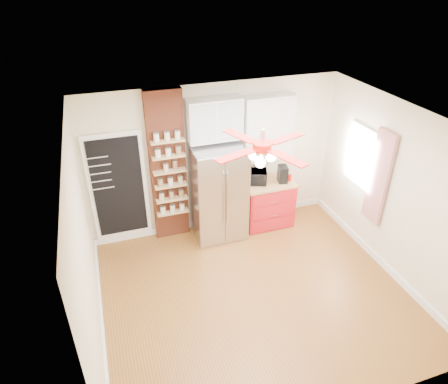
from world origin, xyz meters
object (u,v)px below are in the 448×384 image
object	(u,v)px
toaster_oven	(254,177)
pantry_jar_oats	(166,167)
red_cabinet	(267,203)
fridge	(218,193)
canister_left	(289,177)
coffee_maker	(283,174)
ceiling_fan	(262,147)

from	to	relation	value
toaster_oven	pantry_jar_oats	xyz separation A→B (m)	(-1.57, 0.06, 0.41)
red_cabinet	toaster_oven	xyz separation A→B (m)	(-0.26, 0.05, 0.57)
fridge	toaster_oven	distance (m)	0.73
toaster_oven	canister_left	size ratio (longest dim) A/B	3.14
red_cabinet	coffee_maker	world-z (taller)	coffee_maker
fridge	red_cabinet	size ratio (longest dim) A/B	1.86
fridge	toaster_oven	xyz separation A→B (m)	(0.71, 0.10, 0.15)
red_cabinet	ceiling_fan	distance (m)	2.75
ceiling_fan	coffee_maker	bearing A→B (deg)	54.19
coffee_maker	pantry_jar_oats	xyz separation A→B (m)	(-2.07, 0.18, 0.38)
toaster_oven	canister_left	distance (m)	0.64
toaster_oven	coffee_maker	bearing A→B (deg)	8.03
ceiling_fan	fridge	bearing A→B (deg)	91.76
ceiling_fan	toaster_oven	world-z (taller)	ceiling_fan
red_cabinet	pantry_jar_oats	world-z (taller)	pantry_jar_oats
pantry_jar_oats	toaster_oven	bearing A→B (deg)	-2.02
fridge	canister_left	size ratio (longest dim) A/B	12.67
toaster_oven	canister_left	bearing A→B (deg)	11.67
toaster_oven	canister_left	xyz separation A→B (m)	(0.63, -0.11, -0.05)
red_cabinet	toaster_oven	size ratio (longest dim) A/B	2.17
ceiling_fan	coffee_maker	xyz separation A→B (m)	(1.16, 1.61, -1.37)
fridge	pantry_jar_oats	world-z (taller)	fridge
pantry_jar_oats	red_cabinet	bearing A→B (deg)	-3.34
pantry_jar_oats	coffee_maker	bearing A→B (deg)	-4.94
fridge	canister_left	bearing A→B (deg)	-0.52
ceiling_fan	red_cabinet	bearing A→B (deg)	61.29
canister_left	pantry_jar_oats	distance (m)	2.25
toaster_oven	pantry_jar_oats	size ratio (longest dim) A/B	3.58
toaster_oven	ceiling_fan	bearing A→B (deg)	-88.99
ceiling_fan	canister_left	distance (m)	2.53
red_cabinet	coffee_maker	bearing A→B (deg)	-16.64
canister_left	pantry_jar_oats	bearing A→B (deg)	175.60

